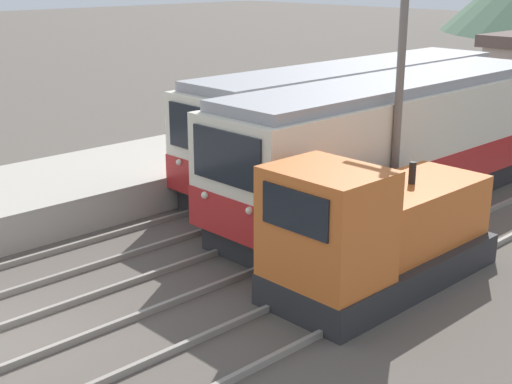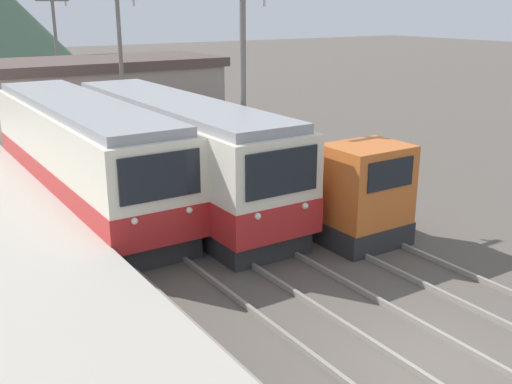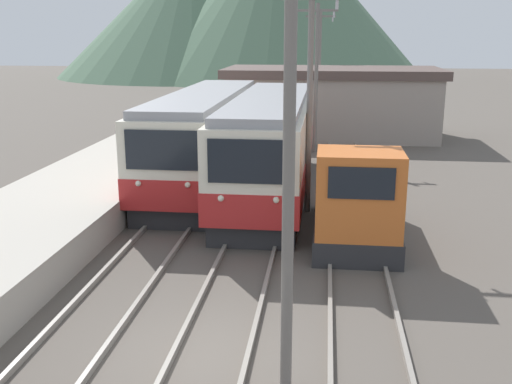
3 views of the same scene
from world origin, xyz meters
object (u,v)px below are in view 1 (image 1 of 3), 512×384
(shunting_locomotive, at_px, (375,235))
(commuter_train_left, at_px, (352,126))
(catenary_mast_mid, at_px, (400,82))
(commuter_train_center, at_px, (395,149))

(shunting_locomotive, bearing_deg, commuter_train_left, 132.51)
(shunting_locomotive, xyz_separation_m, catenary_mast_mid, (-1.49, 2.70, 2.84))
(shunting_locomotive, bearing_deg, commuter_train_center, 121.96)
(catenary_mast_mid, bearing_deg, shunting_locomotive, -61.06)
(commuter_train_left, xyz_separation_m, catenary_mast_mid, (4.31, -3.63, 2.32))
(shunting_locomotive, bearing_deg, catenary_mast_mid, 118.94)
(commuter_train_left, height_order, commuter_train_center, commuter_train_center)
(commuter_train_left, relative_size, catenary_mast_mid, 1.77)
(commuter_train_left, distance_m, catenary_mast_mid, 6.09)
(commuter_train_center, xyz_separation_m, shunting_locomotive, (3.00, -4.81, -0.54))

